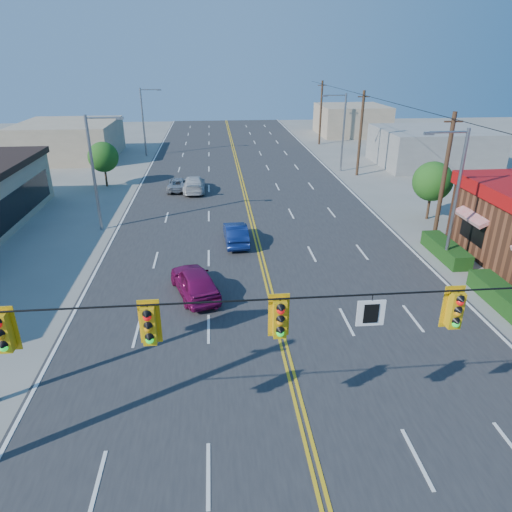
{
  "coord_description": "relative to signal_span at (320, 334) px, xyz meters",
  "views": [
    {
      "loc": [
        -2.74,
        -9.93,
        11.64
      ],
      "look_at": [
        -0.75,
        11.22,
        2.2
      ],
      "focal_mm": 32.0,
      "sensor_mm": 36.0,
      "label": 1
    }
  ],
  "objects": [
    {
      "name": "ground",
      "position": [
        0.12,
        0.0,
        -4.89
      ],
      "size": [
        160.0,
        160.0,
        0.0
      ],
      "primitive_type": "plane",
      "color": "gray",
      "rests_on": "ground"
    },
    {
      "name": "road",
      "position": [
        0.12,
        20.0,
        -4.86
      ],
      "size": [
        20.0,
        120.0,
        0.06
      ],
      "primitive_type": "cube",
      "color": "#2D2D30",
      "rests_on": "ground"
    },
    {
      "name": "signal_span",
      "position": [
        0.0,
        0.0,
        0.0
      ],
      "size": [
        24.32,
        0.34,
        9.0
      ],
      "color": "#47301E",
      "rests_on": "ground"
    },
    {
      "name": "streetlight_se",
      "position": [
        10.91,
        14.0,
        -0.37
      ],
      "size": [
        2.55,
        0.25,
        8.0
      ],
      "color": "gray",
      "rests_on": "ground"
    },
    {
      "name": "streetlight_ne",
      "position": [
        10.91,
        38.0,
        -0.37
      ],
      "size": [
        2.55,
        0.25,
        8.0
      ],
      "color": "gray",
      "rests_on": "ground"
    },
    {
      "name": "streetlight_sw",
      "position": [
        -10.67,
        22.0,
        -0.37
      ],
      "size": [
        2.55,
        0.25,
        8.0
      ],
      "color": "gray",
      "rests_on": "ground"
    },
    {
      "name": "streetlight_nw",
      "position": [
        -10.67,
        48.0,
        -0.37
      ],
      "size": [
        2.55,
        0.25,
        8.0
      ],
      "color": "gray",
      "rests_on": "ground"
    },
    {
      "name": "utility_pole_near",
      "position": [
        12.32,
        18.0,
        -0.69
      ],
      "size": [
        0.28,
        0.28,
        8.4
      ],
      "primitive_type": "cylinder",
      "color": "#47301E",
      "rests_on": "ground"
    },
    {
      "name": "utility_pole_mid",
      "position": [
        12.32,
        36.0,
        -0.69
      ],
      "size": [
        0.28,
        0.28,
        8.4
      ],
      "primitive_type": "cylinder",
      "color": "#47301E",
      "rests_on": "ground"
    },
    {
      "name": "utility_pole_far",
      "position": [
        12.32,
        54.0,
        -0.69
      ],
      "size": [
        0.28,
        0.28,
        8.4
      ],
      "primitive_type": "cylinder",
      "color": "#47301E",
      "rests_on": "ground"
    },
    {
      "name": "tree_kfc_rear",
      "position": [
        13.62,
        22.0,
        -1.95
      ],
      "size": [
        2.94,
        2.94,
        4.41
      ],
      "color": "#47301E",
      "rests_on": "ground"
    },
    {
      "name": "tree_west",
      "position": [
        -12.88,
        34.0,
        -2.09
      ],
      "size": [
        2.8,
        2.8,
        4.2
      ],
      "color": "#47301E",
      "rests_on": "ground"
    },
    {
      "name": "bld_east_mid",
      "position": [
        22.12,
        40.0,
        -2.89
      ],
      "size": [
        12.0,
        10.0,
        4.0
      ],
      "primitive_type": "cube",
      "color": "gray",
      "rests_on": "ground"
    },
    {
      "name": "bld_west_far",
      "position": [
        -19.88,
        48.0,
        -2.79
      ],
      "size": [
        11.0,
        12.0,
        4.2
      ],
      "primitive_type": "cube",
      "color": "tan",
      "rests_on": "ground"
    },
    {
      "name": "bld_east_far",
      "position": [
        19.12,
        62.0,
        -2.69
      ],
      "size": [
        10.0,
        10.0,
        4.4
      ],
      "primitive_type": "cube",
      "color": "tan",
      "rests_on": "ground"
    },
    {
      "name": "car_magenta",
      "position": [
        -3.82,
        11.36,
        -4.12
      ],
      "size": [
        3.06,
        4.84,
        1.54
      ],
      "primitive_type": "imported",
      "rotation": [
        0.0,
        0.0,
        3.44
      ],
      "color": "#7E0E4A",
      "rests_on": "ground"
    },
    {
      "name": "car_blue",
      "position": [
        -1.32,
        18.31,
        -4.21
      ],
      "size": [
        1.62,
        4.17,
        1.35
      ],
      "primitive_type": "imported",
      "rotation": [
        0.0,
        0.0,
        3.19
      ],
      "color": "navy",
      "rests_on": "ground"
    },
    {
      "name": "car_white",
      "position": [
        -4.46,
        31.22,
        -4.19
      ],
      "size": [
        1.98,
        4.8,
        1.39
      ],
      "primitive_type": "imported",
      "rotation": [
        0.0,
        0.0,
        3.15
      ],
      "color": "silver",
      "rests_on": "ground"
    },
    {
      "name": "car_silver",
      "position": [
        -5.95,
        31.82,
        -4.33
      ],
      "size": [
        1.87,
        4.04,
        1.12
      ],
      "primitive_type": "imported",
      "rotation": [
        0.0,
        0.0,
        3.14
      ],
      "color": "#AFB0B5",
      "rests_on": "ground"
    }
  ]
}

